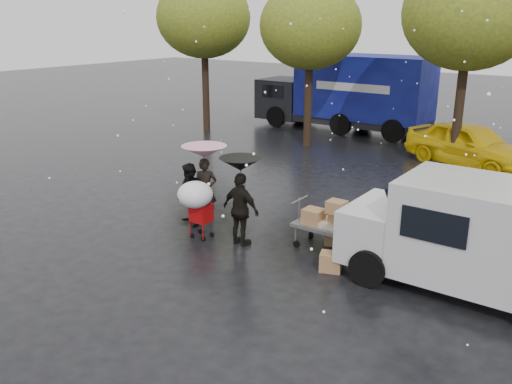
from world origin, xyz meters
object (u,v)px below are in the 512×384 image
Objects in this scene: person_pink at (205,190)px; yellow_taxi at (470,145)px; shopping_cart at (196,198)px; person_black at (241,210)px; white_van at (481,237)px; blue_truck at (347,93)px; vendor_cart at (330,220)px.

person_pink reaches higher than yellow_taxi.
person_black is at bearing 19.92° from shopping_cart.
white_van is 9.92m from yellow_taxi.
blue_truck reaches higher than person_pink.
person_pink is 3.56m from vendor_cart.
person_pink is 0.20× the size of blue_truck.
blue_truck is (-2.51, 12.95, 0.92)m from person_pink.
vendor_cart is at bearing 177.69° from white_van.
shopping_cart is 0.31× the size of yellow_taxi.
person_pink is at bearing -79.05° from blue_truck.
person_pink is at bearing 177.49° from yellow_taxi.
shopping_cart is 11.23m from yellow_taxi.
white_van is at bearing -54.08° from blue_truck.
shopping_cart is 6.25m from white_van.
white_van is at bearing -143.37° from yellow_taxi.
shopping_cart reaches higher than vendor_cart.
vendor_cart is 0.31× the size of white_van.
yellow_taxi is (0.51, 9.39, 0.07)m from vendor_cart.
white_van is 1.05× the size of yellow_taxi.
white_van is at bearing -167.15° from person_black.
person_black is 10.60m from yellow_taxi.
vendor_cart is 9.40m from yellow_taxi.
person_black is 2.06m from vendor_cart.
yellow_taxi is at bearing -98.94° from person_black.
blue_truck is 7.44m from yellow_taxi.
blue_truck reaches higher than white_van.
shopping_cart is 14.45m from blue_truck.
person_pink is 0.95× the size of person_black.
yellow_taxi is at bearing -27.11° from blue_truck.
yellow_taxi reaches higher than shopping_cart.
shopping_cart is (-1.04, -0.38, 0.19)m from person_black.
vendor_cart is 3.31m from white_van.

